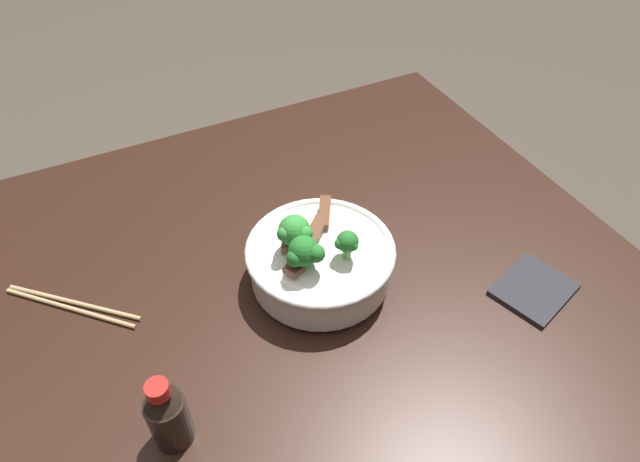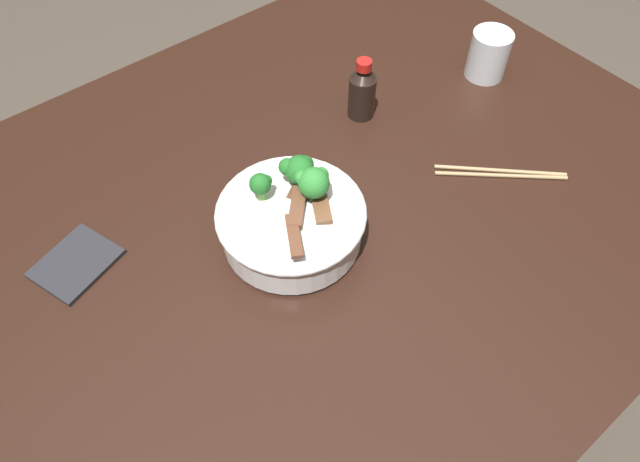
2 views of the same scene
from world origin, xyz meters
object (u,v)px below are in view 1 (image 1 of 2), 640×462
rice_bowl (319,257)px  soy_sauce_bottle (168,415)px  folded_napkin (534,289)px  chopsticks_pair (72,305)px

rice_bowl → soy_sauce_bottle: bearing=28.7°
rice_bowl → soy_sauce_bottle: (0.28, 0.15, 0.00)m
folded_napkin → chopsticks_pair: bearing=-23.7°
rice_bowl → chopsticks_pair: (0.37, -0.12, -0.05)m
soy_sauce_bottle → folded_napkin: 0.58m
chopsticks_pair → folded_napkin: bearing=156.3°
chopsticks_pair → folded_napkin: (-0.66, 0.29, 0.00)m
soy_sauce_bottle → rice_bowl: bearing=-151.3°
chopsticks_pair → soy_sauce_bottle: (-0.09, 0.27, 0.05)m
chopsticks_pair → soy_sauce_bottle: size_ratio=1.48×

